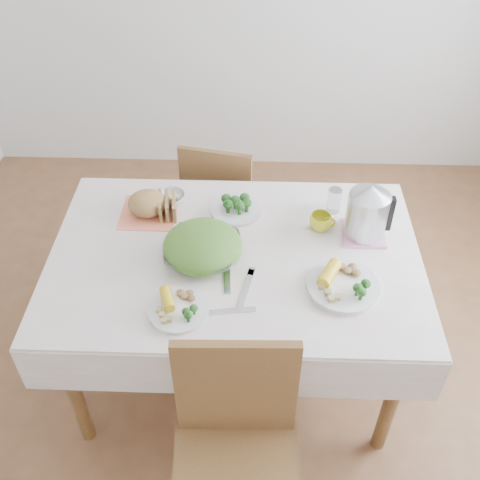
{
  "coord_description": "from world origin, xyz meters",
  "views": [
    {
      "loc": [
        0.08,
        -1.65,
        2.32
      ],
      "look_at": [
        0.02,
        0.02,
        0.82
      ],
      "focal_mm": 42.0,
      "sensor_mm": 36.0,
      "label": 1
    }
  ],
  "objects_px": {
    "dinner_plate_left": "(179,310)",
    "salad_bowl": "(203,251)",
    "dining_table": "(235,316)",
    "dinner_plate_right": "(343,287)",
    "yellow_mug": "(320,222)",
    "chair_near": "(236,480)",
    "chair_far": "(225,195)",
    "electric_kettle": "(367,212)"
  },
  "relations": [
    {
      "from": "dining_table",
      "to": "chair_near",
      "type": "height_order",
      "value": "chair_near"
    },
    {
      "from": "salad_bowl",
      "to": "dinner_plate_left",
      "type": "relative_size",
      "value": 1.31
    },
    {
      "from": "salad_bowl",
      "to": "dinner_plate_left",
      "type": "xyz_separation_m",
      "value": [
        -0.07,
        -0.28,
        -0.03
      ]
    },
    {
      "from": "dining_table",
      "to": "chair_far",
      "type": "relative_size",
      "value": 1.64
    },
    {
      "from": "dinner_plate_left",
      "to": "dinner_plate_right",
      "type": "xyz_separation_m",
      "value": [
        0.61,
        0.14,
        0.0
      ]
    },
    {
      "from": "chair_far",
      "to": "yellow_mug",
      "type": "relative_size",
      "value": 9.12
    },
    {
      "from": "yellow_mug",
      "to": "dinner_plate_left",
      "type": "bearing_deg",
      "value": -138.6
    },
    {
      "from": "dining_table",
      "to": "salad_bowl",
      "type": "distance_m",
      "value": 0.44
    },
    {
      "from": "salad_bowl",
      "to": "dinner_plate_left",
      "type": "bearing_deg",
      "value": -102.93
    },
    {
      "from": "chair_near",
      "to": "chair_far",
      "type": "relative_size",
      "value": 1.12
    },
    {
      "from": "electric_kettle",
      "to": "chair_near",
      "type": "bearing_deg",
      "value": -97.43
    },
    {
      "from": "chair_near",
      "to": "dinner_plate_right",
      "type": "distance_m",
      "value": 0.79
    },
    {
      "from": "dining_table",
      "to": "yellow_mug",
      "type": "relative_size",
      "value": 14.99
    },
    {
      "from": "salad_bowl",
      "to": "electric_kettle",
      "type": "relative_size",
      "value": 1.26
    },
    {
      "from": "salad_bowl",
      "to": "electric_kettle",
      "type": "height_order",
      "value": "electric_kettle"
    },
    {
      "from": "salad_bowl",
      "to": "dinner_plate_left",
      "type": "height_order",
      "value": "salad_bowl"
    },
    {
      "from": "salad_bowl",
      "to": "dinner_plate_right",
      "type": "height_order",
      "value": "salad_bowl"
    },
    {
      "from": "yellow_mug",
      "to": "electric_kettle",
      "type": "xyz_separation_m",
      "value": [
        0.18,
        -0.03,
        0.08
      ]
    },
    {
      "from": "dinner_plate_left",
      "to": "yellow_mug",
      "type": "distance_m",
      "value": 0.73
    },
    {
      "from": "chair_far",
      "to": "dinner_plate_left",
      "type": "height_order",
      "value": "chair_far"
    },
    {
      "from": "dining_table",
      "to": "dinner_plate_left",
      "type": "bearing_deg",
      "value": -121.47
    },
    {
      "from": "yellow_mug",
      "to": "salad_bowl",
      "type": "bearing_deg",
      "value": -157.68
    },
    {
      "from": "chair_far",
      "to": "dinner_plate_right",
      "type": "bearing_deg",
      "value": 129.24
    },
    {
      "from": "dinner_plate_left",
      "to": "salad_bowl",
      "type": "bearing_deg",
      "value": 77.07
    },
    {
      "from": "chair_near",
      "to": "yellow_mug",
      "type": "distance_m",
      "value": 1.07
    },
    {
      "from": "salad_bowl",
      "to": "dinner_plate_right",
      "type": "distance_m",
      "value": 0.56
    },
    {
      "from": "dinner_plate_left",
      "to": "chair_far",
      "type": "bearing_deg",
      "value": 84.57
    },
    {
      "from": "chair_near",
      "to": "electric_kettle",
      "type": "distance_m",
      "value": 1.13
    },
    {
      "from": "dinner_plate_left",
      "to": "dining_table",
      "type": "bearing_deg",
      "value": 58.53
    },
    {
      "from": "chair_near",
      "to": "dinner_plate_right",
      "type": "bearing_deg",
      "value": 56.47
    },
    {
      "from": "salad_bowl",
      "to": "yellow_mug",
      "type": "bearing_deg",
      "value": 22.32
    },
    {
      "from": "chair_far",
      "to": "electric_kettle",
      "type": "height_order",
      "value": "electric_kettle"
    },
    {
      "from": "dining_table",
      "to": "dinner_plate_right",
      "type": "distance_m",
      "value": 0.6
    },
    {
      "from": "dinner_plate_right",
      "to": "yellow_mug",
      "type": "distance_m",
      "value": 0.35
    },
    {
      "from": "salad_bowl",
      "to": "dinner_plate_right",
      "type": "xyz_separation_m",
      "value": [
        0.54,
        -0.15,
        -0.03
      ]
    },
    {
      "from": "chair_near",
      "to": "yellow_mug",
      "type": "height_order",
      "value": "chair_near"
    },
    {
      "from": "salad_bowl",
      "to": "dinner_plate_right",
      "type": "bearing_deg",
      "value": -15.33
    },
    {
      "from": "chair_near",
      "to": "chair_far",
      "type": "distance_m",
      "value": 1.58
    },
    {
      "from": "chair_near",
      "to": "salad_bowl",
      "type": "relative_size",
      "value": 3.21
    },
    {
      "from": "chair_near",
      "to": "electric_kettle",
      "type": "relative_size",
      "value": 4.03
    },
    {
      "from": "dinner_plate_right",
      "to": "yellow_mug",
      "type": "relative_size",
      "value": 2.99
    },
    {
      "from": "dining_table",
      "to": "dinner_plate_right",
      "type": "relative_size",
      "value": 5.02
    }
  ]
}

